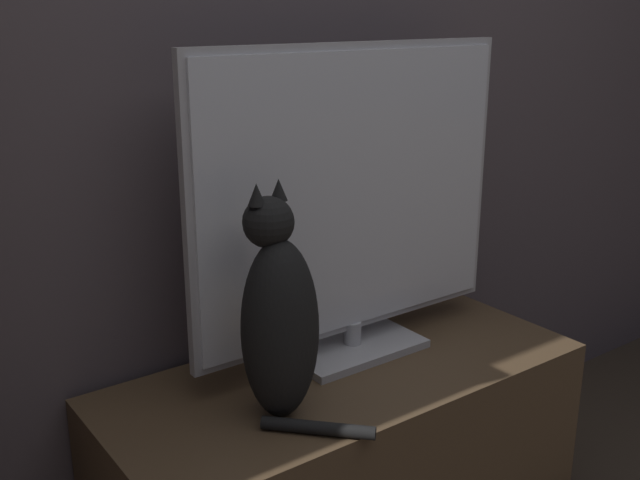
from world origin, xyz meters
name	(u,v)px	position (x,y,z in m)	size (l,w,h in m)	color
wall_back	(272,30)	(0.00, 1.22, 1.30)	(4.80, 0.05, 2.60)	#564C51
tv_stand	(344,462)	(0.00, 0.92, 0.26)	(1.19, 0.51, 0.51)	brown
tv	(354,204)	(0.08, 1.00, 0.90)	(0.89, 0.21, 0.77)	#B7B7BC
cat	(278,321)	(-0.24, 0.85, 0.73)	(0.21, 0.30, 0.51)	black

